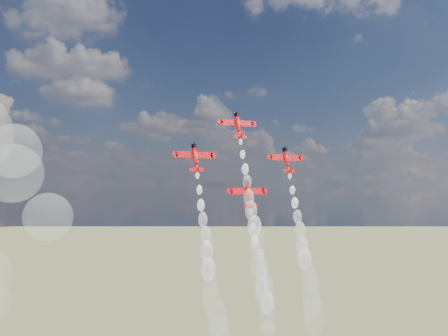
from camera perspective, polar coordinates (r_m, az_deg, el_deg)
plane_lead at (r=137.18m, az=1.70°, el=5.21°), size 11.00×4.47×7.66m
plane_left at (r=127.21m, az=-3.49°, el=1.32°), size 11.00×4.47×7.66m
plane_right at (r=141.37m, az=7.53°, el=1.00°), size 11.00×4.47×7.66m
plane_slot at (r=130.88m, az=2.95°, el=-3.08°), size 11.00×4.47×7.66m
smoke_trail_lead at (r=128.10m, az=4.06°, el=-10.38°), size 5.66×14.69×42.44m
smoke_trail_left at (r=120.52m, az=-1.31°, el=-15.44°), size 5.56×14.94×41.52m
smoke_trail_right at (r=135.18m, az=10.24°, el=-13.92°), size 5.33×14.56×41.46m
smoke_trail_slot at (r=127.36m, az=5.57°, el=-19.38°), size 5.79×15.34×41.98m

